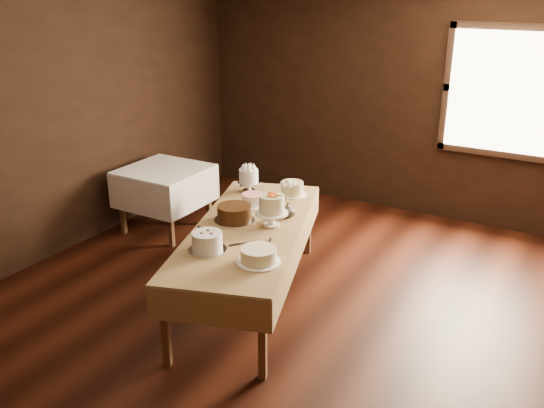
{
  "coord_description": "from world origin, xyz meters",
  "views": [
    {
      "loc": [
        2.36,
        -3.85,
        2.76
      ],
      "look_at": [
        0.0,
        0.2,
        0.95
      ],
      "focal_mm": 38.61,
      "sensor_mm": 36.0,
      "label": 1
    }
  ],
  "objects": [
    {
      "name": "flower_bouquet",
      "position": [
        -0.0,
        0.49,
        0.98
      ],
      "size": [
        0.14,
        0.14,
        0.2
      ],
      "primitive_type": null,
      "color": "white",
      "rests_on": "flower_vase"
    },
    {
      "name": "cake_server_a",
      "position": [
        -0.02,
        -0.17,
        0.73
      ],
      "size": [
        0.16,
        0.21,
        0.01
      ],
      "primitive_type": "cube",
      "rotation": [
        0.0,
        0.0,
        0.93
      ],
      "color": "silver",
      "rests_on": "display_table"
    },
    {
      "name": "cake_server_b",
      "position": [
        0.17,
        -0.16,
        0.73
      ],
      "size": [
        0.12,
        0.23,
        0.01
      ],
      "primitive_type": "cube",
      "rotation": [
        0.0,
        0.0,
        -1.15
      ],
      "color": "silver",
      "rests_on": "display_table"
    },
    {
      "name": "cake_meringue",
      "position": [
        -0.68,
        0.89,
        0.84
      ],
      "size": [
        0.27,
        0.27,
        0.25
      ],
      "color": "silver",
      "rests_on": "display_table"
    },
    {
      "name": "cake_chocolate",
      "position": [
        -0.38,
        0.17,
        0.79
      ],
      "size": [
        0.37,
        0.37,
        0.14
      ],
      "color": "silver",
      "rests_on": "display_table"
    },
    {
      "name": "cake_speckled",
      "position": [
        -0.25,
        1.03,
        0.79
      ],
      "size": [
        0.32,
        0.32,
        0.14
      ],
      "color": "white",
      "rests_on": "display_table"
    },
    {
      "name": "wall_back",
      "position": [
        0.0,
        3.0,
        1.4
      ],
      "size": [
        5.0,
        0.02,
        2.8
      ],
      "primitive_type": "cube",
      "color": "black",
      "rests_on": "ground"
    },
    {
      "name": "cake_lattice",
      "position": [
        -0.43,
        0.58,
        0.77
      ],
      "size": [
        0.31,
        0.31,
        0.1
      ],
      "color": "white",
      "rests_on": "display_table"
    },
    {
      "name": "cake_server_d",
      "position": [
        -0.02,
        0.5,
        0.73
      ],
      "size": [
        0.19,
        0.18,
        0.01
      ],
      "primitive_type": "cube",
      "rotation": [
        0.0,
        0.0,
        0.75
      ],
      "color": "silver",
      "rests_on": "display_table"
    },
    {
      "name": "cake_server_c",
      "position": [
        -0.33,
        0.36,
        0.73
      ],
      "size": [
        0.04,
        0.24,
        0.01
      ],
      "primitive_type": "cube",
      "rotation": [
        0.0,
        0.0,
        1.64
      ],
      "color": "silver",
      "rests_on": "display_table"
    },
    {
      "name": "cake_flowers",
      "position": [
        -0.03,
        0.24,
        0.85
      ],
      "size": [
        0.29,
        0.29,
        0.3
      ],
      "color": "white",
      "rests_on": "display_table"
    },
    {
      "name": "wall_left",
      "position": [
        -2.5,
        0.0,
        1.4
      ],
      "size": [
        0.02,
        6.0,
        2.8
      ],
      "primitive_type": "cube",
      "color": "black",
      "rests_on": "ground"
    },
    {
      "name": "display_table",
      "position": [
        -0.19,
        0.12,
        0.67
      ],
      "size": [
        1.6,
        2.51,
        0.73
      ],
      "rotation": [
        0.0,
        0.0,
        0.32
      ],
      "color": "#4E2F1A",
      "rests_on": "ground"
    },
    {
      "name": "floor",
      "position": [
        0.0,
        0.0,
        0.0
      ],
      "size": [
        5.0,
        6.0,
        0.01
      ],
      "primitive_type": "cube",
      "color": "black",
      "rests_on": "ground"
    },
    {
      "name": "cake_swirl",
      "position": [
        -0.22,
        -0.45,
        0.8
      ],
      "size": [
        0.31,
        0.31,
        0.16
      ],
      "color": "silver",
      "rests_on": "display_table"
    },
    {
      "name": "window",
      "position": [
        1.3,
        2.94,
        1.6
      ],
      "size": [
        1.1,
        0.05,
        1.3
      ],
      "primitive_type": "cube",
      "color": "#FFEABF",
      "rests_on": "wall_back"
    },
    {
      "name": "flower_vase",
      "position": [
        -0.0,
        0.49,
        0.79
      ],
      "size": [
        0.15,
        0.15,
        0.14
      ],
      "primitive_type": "imported",
      "rotation": [
        0.0,
        0.0,
        3.01
      ],
      "color": "#2D2823",
      "rests_on": "display_table"
    },
    {
      "name": "cake_cream",
      "position": [
        0.25,
        -0.43,
        0.78
      ],
      "size": [
        0.35,
        0.35,
        0.12
      ],
      "color": "white",
      "rests_on": "display_table"
    },
    {
      "name": "cake_server_e",
      "position": [
        -0.42,
        -0.18,
        0.73
      ],
      "size": [
        0.23,
        0.12,
        0.01
      ],
      "primitive_type": "cube",
      "rotation": [
        0.0,
        0.0,
        -0.41
      ],
      "color": "silver",
      "rests_on": "display_table"
    },
    {
      "name": "side_table",
      "position": [
        -1.9,
        1.01,
        0.66
      ],
      "size": [
        0.89,
        0.89,
        0.74
      ],
      "rotation": [
        0.0,
        0.0,
        0.0
      ],
      "color": "#4E2F1A",
      "rests_on": "ground"
    }
  ]
}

